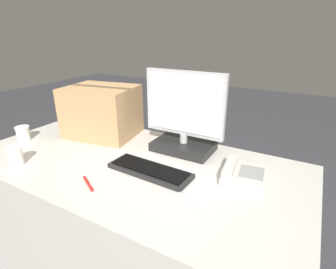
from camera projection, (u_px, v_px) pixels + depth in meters
ground_plane at (136, 267)px, 1.68m from camera, size 12.00×12.00×0.00m
office_desk at (134, 219)px, 1.54m from camera, size 1.80×0.90×0.76m
monitor at (184, 122)px, 1.47m from camera, size 0.47×0.22×0.46m
keyboard at (150, 170)px, 1.29m from camera, size 0.43×0.16×0.03m
desk_phone at (242, 174)px, 1.22m from camera, size 0.21×0.23×0.07m
paper_cup_left at (23, 133)px, 1.66m from camera, size 0.08×0.08×0.09m
paper_cup_right at (16, 156)px, 1.35m from camera, size 0.08×0.08×0.10m
spoon at (186, 197)px, 1.09m from camera, size 0.14×0.09×0.00m
cardboard_box at (102, 111)px, 1.71m from camera, size 0.48×0.41×0.33m
pen_marker at (88, 183)px, 1.19m from camera, size 0.12×0.08×0.01m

